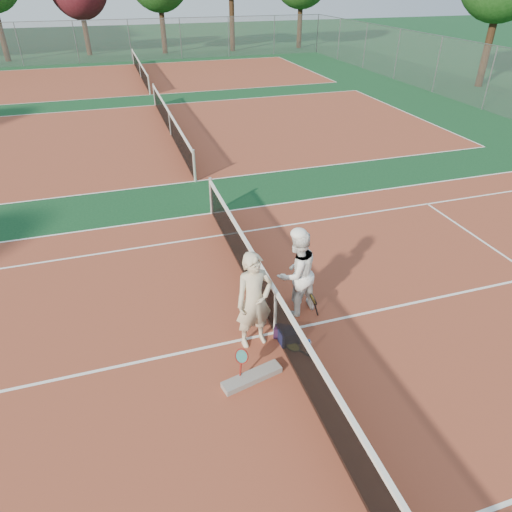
# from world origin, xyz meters

# --- Properties ---
(ground) EXTENTS (130.00, 130.00, 0.00)m
(ground) POSITION_xyz_m (0.00, 0.00, 0.00)
(ground) COLOR #0F391C
(ground) RESTS_ON ground
(court_main) EXTENTS (23.77, 10.97, 0.01)m
(court_main) POSITION_xyz_m (0.00, 0.00, 0.00)
(court_main) COLOR brown
(court_main) RESTS_ON ground
(court_far_a) EXTENTS (23.77, 10.97, 0.01)m
(court_far_a) POSITION_xyz_m (0.00, 13.50, 0.00)
(court_far_a) COLOR brown
(court_far_a) RESTS_ON ground
(court_far_b) EXTENTS (23.77, 10.97, 0.01)m
(court_far_b) POSITION_xyz_m (0.00, 27.00, 0.00)
(court_far_b) COLOR brown
(court_far_b) RESTS_ON ground
(net_main) EXTENTS (0.10, 10.98, 1.02)m
(net_main) POSITION_xyz_m (0.00, 0.00, 0.51)
(net_main) COLOR black
(net_main) RESTS_ON ground
(net_far_a) EXTENTS (0.10, 10.98, 1.02)m
(net_far_a) POSITION_xyz_m (0.00, 13.50, 0.51)
(net_far_a) COLOR black
(net_far_a) RESTS_ON ground
(net_far_b) EXTENTS (0.10, 10.98, 1.02)m
(net_far_b) POSITION_xyz_m (0.00, 27.00, 0.51)
(net_far_b) COLOR black
(net_far_b) RESTS_ON ground
(fence_back) EXTENTS (32.00, 0.06, 3.00)m
(fence_back) POSITION_xyz_m (0.00, 34.00, 1.50)
(fence_back) COLOR slate
(fence_back) RESTS_ON ground
(player_a) EXTENTS (0.77, 0.55, 1.95)m
(player_a) POSITION_xyz_m (-0.46, -0.11, 0.98)
(player_a) COLOR beige
(player_a) RESTS_ON ground
(player_b) EXTENTS (1.08, 0.95, 1.87)m
(player_b) POSITION_xyz_m (0.63, 0.54, 0.93)
(player_b) COLOR white
(player_b) RESTS_ON ground
(racket_red) EXTENTS (0.34, 0.33, 0.58)m
(racket_red) POSITION_xyz_m (-0.92, -0.87, 0.29)
(racket_red) COLOR maroon
(racket_red) RESTS_ON ground
(racket_black_held) EXTENTS (0.23, 0.29, 0.58)m
(racket_black_held) POSITION_xyz_m (0.89, 0.23, 0.29)
(racket_black_held) COLOR black
(racket_black_held) RESTS_ON ground
(racket_spare) EXTENTS (0.56, 0.65, 0.09)m
(racket_spare) POSITION_xyz_m (0.17, -0.53, 0.05)
(racket_spare) COLOR black
(racket_spare) RESTS_ON ground
(sports_bag_navy) EXTENTS (0.38, 0.27, 0.29)m
(sports_bag_navy) POSITION_xyz_m (0.16, -0.34, 0.14)
(sports_bag_navy) COLOR black
(sports_bag_navy) RESTS_ON ground
(sports_bag_purple) EXTENTS (0.36, 0.33, 0.24)m
(sports_bag_purple) POSITION_xyz_m (0.09, -0.15, 0.12)
(sports_bag_purple) COLOR black
(sports_bag_purple) RESTS_ON ground
(net_cover_canvas) EXTENTS (1.12, 0.49, 0.11)m
(net_cover_canvas) POSITION_xyz_m (-0.78, -1.02, 0.06)
(net_cover_canvas) COLOR slate
(net_cover_canvas) RESTS_ON ground
(water_bottle) EXTENTS (0.09, 0.09, 0.30)m
(water_bottle) POSITION_xyz_m (0.39, -0.73, 0.15)
(water_bottle) COLOR #C9E4FF
(water_bottle) RESTS_ON ground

